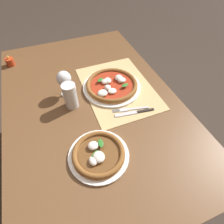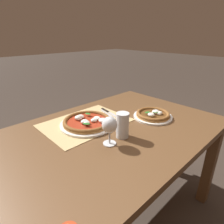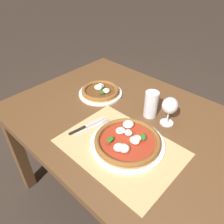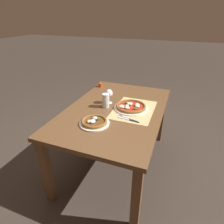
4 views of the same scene
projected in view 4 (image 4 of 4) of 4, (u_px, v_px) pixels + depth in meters
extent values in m
plane|color=#382D26|center=(115.00, 163.00, 2.27)|extent=(24.00, 24.00, 0.00)
cube|color=brown|center=(116.00, 110.00, 1.93)|extent=(1.47, 0.94, 0.04)
cube|color=brown|center=(136.00, 200.00, 1.42)|extent=(0.07, 0.07, 0.70)
cube|color=brown|center=(161.00, 118.00, 2.53)|extent=(0.07, 0.07, 0.70)
cube|color=brown|center=(47.00, 171.00, 1.68)|extent=(0.07, 0.07, 0.70)
cube|color=brown|center=(105.00, 108.00, 2.79)|extent=(0.07, 0.07, 0.70)
cube|color=tan|center=(134.00, 110.00, 1.89)|extent=(0.54, 0.39, 0.00)
cylinder|color=white|center=(131.00, 108.00, 1.91)|extent=(0.34, 0.34, 0.01)
cylinder|color=#B77F42|center=(131.00, 107.00, 1.90)|extent=(0.30, 0.30, 0.01)
torus|color=brown|center=(131.00, 106.00, 1.90)|extent=(0.30, 0.30, 0.02)
cylinder|color=maroon|center=(131.00, 106.00, 1.90)|extent=(0.25, 0.25, 0.00)
ellipsoid|color=silver|center=(127.00, 106.00, 1.89)|extent=(0.04, 0.04, 0.02)
ellipsoid|color=silver|center=(129.00, 104.00, 1.93)|extent=(0.04, 0.04, 0.03)
ellipsoid|color=silver|center=(130.00, 104.00, 1.92)|extent=(0.05, 0.04, 0.03)
ellipsoid|color=silver|center=(122.00, 106.00, 1.87)|extent=(0.05, 0.06, 0.03)
ellipsoid|color=silver|center=(127.00, 108.00, 1.85)|extent=(0.04, 0.05, 0.02)
ellipsoid|color=silver|center=(137.00, 105.00, 1.90)|extent=(0.05, 0.05, 0.03)
ellipsoid|color=silver|center=(137.00, 106.00, 1.88)|extent=(0.05, 0.05, 0.03)
ellipsoid|color=#286B23|center=(136.00, 108.00, 1.83)|extent=(0.03, 0.05, 0.00)
ellipsoid|color=#286B23|center=(127.00, 102.00, 1.95)|extent=(0.05, 0.05, 0.00)
cylinder|color=white|center=(94.00, 123.00, 1.65)|extent=(0.27, 0.27, 0.01)
cylinder|color=#B77F42|center=(94.00, 122.00, 1.64)|extent=(0.23, 0.23, 0.01)
torus|color=brown|center=(94.00, 121.00, 1.64)|extent=(0.23, 0.23, 0.02)
cylinder|color=brown|center=(94.00, 122.00, 1.64)|extent=(0.18, 0.18, 0.00)
ellipsoid|color=silver|center=(89.00, 121.00, 1.62)|extent=(0.04, 0.03, 0.02)
ellipsoid|color=silver|center=(90.00, 121.00, 1.62)|extent=(0.04, 0.04, 0.02)
ellipsoid|color=silver|center=(95.00, 118.00, 1.67)|extent=(0.04, 0.05, 0.03)
ellipsoid|color=silver|center=(92.00, 121.00, 1.62)|extent=(0.06, 0.05, 0.03)
ellipsoid|color=#286B23|center=(98.00, 118.00, 1.65)|extent=(0.05, 0.03, 0.00)
ellipsoid|color=#286B23|center=(92.00, 120.00, 1.63)|extent=(0.05, 0.05, 0.00)
cylinder|color=silver|center=(109.00, 103.00, 2.03)|extent=(0.07, 0.07, 0.00)
cylinder|color=silver|center=(109.00, 100.00, 2.02)|extent=(0.01, 0.01, 0.06)
ellipsoid|color=silver|center=(109.00, 93.00, 1.98)|extent=(0.08, 0.08, 0.08)
ellipsoid|color=#C17019|center=(109.00, 94.00, 1.99)|extent=(0.07, 0.07, 0.05)
cylinder|color=silver|center=(106.00, 101.00, 1.91)|extent=(0.07, 0.07, 0.15)
cylinder|color=black|center=(106.00, 102.00, 1.92)|extent=(0.07, 0.07, 0.12)
cylinder|color=silver|center=(106.00, 96.00, 1.89)|extent=(0.07, 0.07, 0.02)
cube|color=#B7B7BC|center=(132.00, 119.00, 1.71)|extent=(0.04, 0.11, 0.00)
cube|color=#B7B7BC|center=(124.00, 117.00, 1.75)|extent=(0.03, 0.05, 0.00)
cylinder|color=#B7B7BC|center=(121.00, 115.00, 1.78)|extent=(0.01, 0.04, 0.00)
cylinder|color=#B7B7BC|center=(121.00, 115.00, 1.78)|extent=(0.01, 0.04, 0.00)
cylinder|color=#B7B7BC|center=(120.00, 116.00, 1.77)|extent=(0.01, 0.04, 0.00)
cylinder|color=#B7B7BC|center=(120.00, 116.00, 1.77)|extent=(0.01, 0.04, 0.00)
cube|color=black|center=(134.00, 121.00, 1.68)|extent=(0.03, 0.10, 0.01)
cube|color=#B7B7BC|center=(123.00, 118.00, 1.73)|extent=(0.04, 0.12, 0.00)
cylinder|color=#B23819|center=(100.00, 85.00, 2.47)|extent=(0.06, 0.06, 0.05)
cylinder|color=silver|center=(100.00, 86.00, 2.47)|extent=(0.04, 0.04, 0.03)
ellipsoid|color=#F9C64C|center=(100.00, 82.00, 2.45)|extent=(0.01, 0.01, 0.02)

